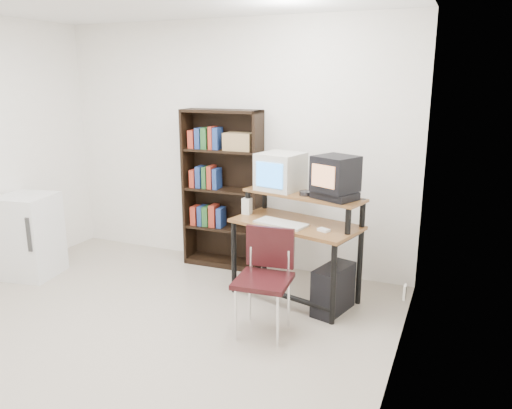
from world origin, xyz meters
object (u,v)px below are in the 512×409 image
at_px(crt_monitor, 281,172).
at_px(computer_desk, 297,228).
at_px(bookshelf, 223,187).
at_px(pc_tower, 333,289).
at_px(crt_tv, 335,174).
at_px(school_chair, 266,270).
at_px(mini_fridge, 30,236).

bearing_deg(crt_monitor, computer_desk, -25.61).
bearing_deg(bookshelf, pc_tower, -27.91).
height_order(pc_tower, bookshelf, bookshelf).
xyz_separation_m(crt_tv, pc_tower, (0.07, -0.17, -0.99)).
relative_size(crt_monitor, crt_tv, 1.04).
relative_size(pc_tower, bookshelf, 0.27).
relative_size(pc_tower, school_chair, 0.54).
distance_m(school_chair, bookshelf, 1.59).
xyz_separation_m(computer_desk, crt_tv, (0.33, 0.01, 0.52)).
height_order(computer_desk, school_chair, computer_desk).
height_order(computer_desk, crt_monitor, crt_monitor).
height_order(crt_monitor, bookshelf, bookshelf).
xyz_separation_m(crt_tv, bookshelf, (-1.34, 0.50, -0.33)).
distance_m(computer_desk, school_chair, 0.70).
relative_size(school_chair, mini_fridge, 0.98).
distance_m(bookshelf, mini_fridge, 2.06).
bearing_deg(pc_tower, mini_fridge, -157.60).
relative_size(computer_desk, bookshelf, 0.74).
distance_m(crt_monitor, bookshelf, 0.89).
xyz_separation_m(crt_monitor, school_chair, (0.20, -0.87, -0.63)).
height_order(crt_monitor, mini_fridge, crt_monitor).
xyz_separation_m(crt_tv, school_chair, (-0.36, -0.70, -0.69)).
bearing_deg(computer_desk, mini_fridge, -154.09).
bearing_deg(school_chair, bookshelf, 124.20).
bearing_deg(school_chair, computer_desk, 82.50).
bearing_deg(crt_tv, mini_fridge, -144.59).
bearing_deg(crt_tv, pc_tower, -44.54).
height_order(crt_tv, school_chair, crt_tv).
height_order(computer_desk, pc_tower, computer_desk).
relative_size(pc_tower, mini_fridge, 0.53).
xyz_separation_m(pc_tower, bookshelf, (-1.41, 0.68, 0.66)).
xyz_separation_m(crt_monitor, pc_tower, (0.63, -0.34, -0.94)).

